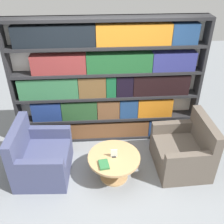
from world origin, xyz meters
TOP-DOWN VIEW (x-y plane):
  - ground_plane at (0.00, 0.00)m, footprint 14.00×14.00m
  - bookshelf at (-0.02, 1.29)m, footprint 3.31×0.30m
  - armchair_left at (-1.15, 0.38)m, footprint 0.88×0.99m
  - armchair_right at (1.23, 0.37)m, footprint 0.87×0.98m
  - coffee_table at (0.04, 0.19)m, footprint 0.83×0.83m
  - table_sign at (0.04, 0.19)m, footprint 0.10×0.06m
  - stray_book at (-0.13, 0.01)m, footprint 0.17×0.22m

SIDE VIEW (x-z plane):
  - ground_plane at x=0.00m, z-range 0.00..0.00m
  - armchair_left at x=-1.15m, z-range -0.15..0.76m
  - armchair_right at x=1.23m, z-range -0.15..0.76m
  - coffee_table at x=0.04m, z-range 0.09..0.53m
  - stray_book at x=-0.13m, z-range 0.44..0.48m
  - table_sign at x=0.04m, z-range 0.43..0.57m
  - bookshelf at x=-0.02m, z-range -0.02..2.29m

